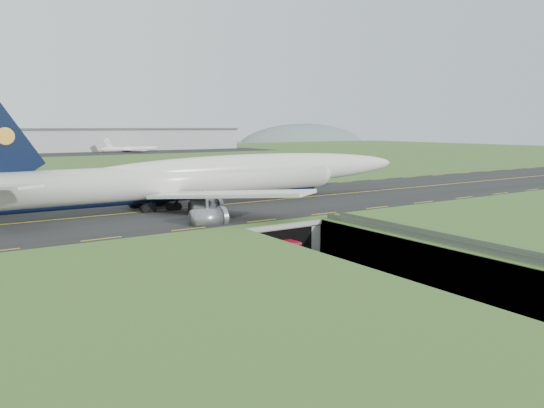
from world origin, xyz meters
TOP-DOWN VIEW (x-y plane):
  - ground at (0.00, 0.00)m, footprint 900.00×900.00m
  - airfield_deck at (0.00, 0.00)m, footprint 800.00×800.00m
  - trench_road at (0.00, -7.50)m, footprint 12.00×75.00m
  - taxiway at (0.00, 33.00)m, footprint 800.00×44.00m
  - tunnel_portal at (0.00, 16.71)m, footprint 17.00×22.30m
  - guideway at (11.00, -19.11)m, footprint 3.00×53.00m
  - jumbo_jet at (0.13, 35.29)m, footprint 103.44×65.00m
  - shuttle_tram at (-0.09, 8.42)m, footprint 2.99×7.65m
  - cargo_terminal at (-0.11, 299.41)m, footprint 320.00×67.00m
  - distant_hills at (64.38, 430.00)m, footprint 700.00×91.00m

SIDE VIEW (x-z plane):
  - distant_hills at x=64.38m, z-range -34.00..26.00m
  - ground at x=0.00m, z-range 0.00..0.00m
  - trench_road at x=0.00m, z-range 0.00..0.20m
  - shuttle_tram at x=-0.09m, z-range 0.15..3.27m
  - airfield_deck at x=0.00m, z-range 0.00..6.00m
  - tunnel_portal at x=0.00m, z-range 0.33..6.33m
  - guideway at x=11.00m, z-range 1.80..8.85m
  - taxiway at x=0.00m, z-range 6.00..6.18m
  - jumbo_jet at x=0.13m, z-range 1.05..22.55m
  - cargo_terminal at x=-0.11m, z-range 6.16..21.76m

